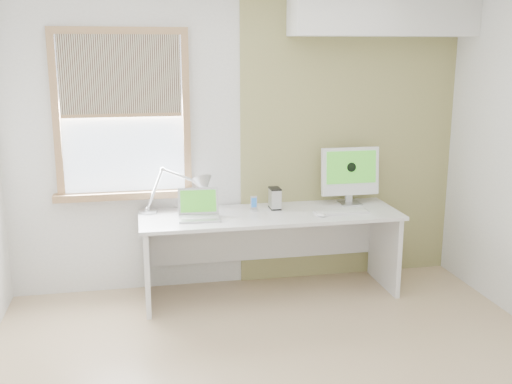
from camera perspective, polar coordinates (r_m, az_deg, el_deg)
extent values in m
cube|color=tan|center=(4.11, 3.02, -17.25)|extent=(4.00, 3.50, 0.02)
cube|color=silver|center=(5.32, -1.51, 4.87)|extent=(4.00, 0.02, 2.60)
cube|color=silver|center=(2.05, 15.90, -9.61)|extent=(4.00, 0.02, 2.60)
cube|color=#8A9254|center=(5.56, 8.77, 5.09)|extent=(2.00, 0.02, 2.60)
cube|color=white|center=(5.43, 11.90, 16.41)|extent=(1.60, 0.40, 0.42)
cube|color=#966F4A|center=(5.21, -18.38, 6.80)|extent=(0.06, 0.06, 1.42)
cube|color=#966F4A|center=(5.19, -6.61, 7.36)|extent=(0.06, 0.06, 1.42)
cube|color=#966F4A|center=(5.15, -12.90, 14.65)|extent=(1.00, 0.06, 0.06)
cube|color=#966F4A|center=(5.27, -12.15, -0.27)|extent=(1.20, 0.14, 0.06)
cube|color=#D1E2F9|center=(5.19, -12.51, 7.14)|extent=(1.00, 0.01, 1.30)
cube|color=beige|center=(5.13, -12.70, 10.70)|extent=(0.98, 0.02, 0.65)
cube|color=#966F4A|center=(5.15, -12.52, 7.09)|extent=(0.98, 0.03, 0.03)
cube|color=silver|center=(5.11, 1.36, -2.18)|extent=(2.20, 0.70, 0.03)
cube|color=silver|center=(5.11, -10.31, -6.71)|extent=(0.04, 0.64, 0.70)
cube|color=silver|center=(5.54, 12.05, -5.20)|extent=(0.04, 0.64, 0.70)
cube|color=silver|center=(5.49, 0.61, -3.97)|extent=(2.08, 0.02, 0.48)
cylinder|color=#B2B4B7|center=(5.21, -10.21, -1.79)|extent=(0.18, 0.18, 0.02)
sphere|color=#B2B4B7|center=(5.20, -10.22, -1.61)|extent=(0.05, 0.05, 0.05)
cylinder|color=#B2B4B7|center=(5.16, -9.53, 0.24)|extent=(0.16, 0.04, 0.35)
sphere|color=#B2B4B7|center=(5.12, -8.83, 2.12)|extent=(0.05, 0.05, 0.04)
cylinder|color=#B2B4B7|center=(5.10, -7.09, 1.49)|extent=(0.31, 0.11, 0.14)
sphere|color=#B2B4B7|center=(5.09, -5.34, 0.86)|extent=(0.04, 0.04, 0.04)
cone|color=#B2B4B7|center=(5.09, -5.00, 0.55)|extent=(0.24, 0.27, 0.21)
cube|color=#B2B4B7|center=(4.95, -5.38, -2.47)|extent=(0.35, 0.25, 0.02)
cube|color=#B2B5B7|center=(4.95, -5.38, -2.36)|extent=(0.29, 0.16, 0.00)
cube|color=#B2B4B7|center=(5.03, -5.48, -0.84)|extent=(0.34, 0.09, 0.22)
cube|color=#32851E|center=(5.02, -5.48, -0.86)|extent=(0.30, 0.07, 0.18)
cylinder|color=#B2B4B7|center=(5.17, -0.21, -1.70)|extent=(0.08, 0.08, 0.02)
cube|color=#B2B4B7|center=(5.16, -0.21, -0.99)|extent=(0.06, 0.02, 0.11)
cube|color=#194C99|center=(5.15, -0.20, -1.01)|extent=(0.05, 0.01, 0.08)
cube|color=#B2B4B7|center=(5.23, 1.80, -0.60)|extent=(0.09, 0.14, 0.18)
cube|color=black|center=(5.21, 1.80, 0.33)|extent=(0.09, 0.14, 0.01)
cube|color=black|center=(5.26, 1.79, -1.51)|extent=(0.09, 0.14, 0.01)
cube|color=#B2B4B7|center=(5.47, 8.85, -1.07)|extent=(0.19, 0.17, 0.01)
cube|color=#B2B4B7|center=(5.48, 8.77, -0.09)|extent=(0.06, 0.02, 0.17)
cube|color=white|center=(5.43, 8.88, 1.95)|extent=(0.52, 0.09, 0.43)
cube|color=#32851E|center=(5.39, 9.00, 2.33)|extent=(0.46, 0.03, 0.29)
cylinder|color=black|center=(5.39, 9.02, 2.32)|extent=(0.08, 0.01, 0.08)
cube|color=white|center=(5.15, 8.10, -1.91)|extent=(0.46, 0.13, 0.02)
cube|color=white|center=(5.15, 8.10, -1.81)|extent=(0.43, 0.10, 0.00)
ellipsoid|color=white|center=(5.03, 6.17, -2.16)|extent=(0.09, 0.11, 0.03)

